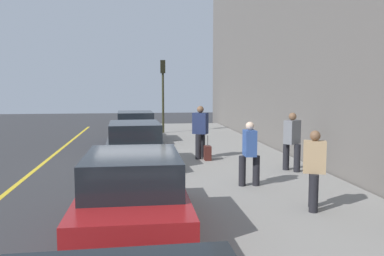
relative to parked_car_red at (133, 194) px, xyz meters
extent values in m
plane|color=#333335|center=(6.24, 0.02, -0.76)|extent=(56.00, 56.00, 0.00)
cube|color=gray|center=(6.24, -3.28, -0.68)|extent=(28.00, 4.60, 0.15)
cube|color=gold|center=(6.24, 3.22, -0.75)|extent=(28.00, 0.14, 0.01)
cube|color=white|center=(1.42, -0.68, -0.65)|extent=(5.28, 0.56, 0.22)
cylinder|color=black|center=(1.38, 0.83, -0.44)|extent=(0.64, 0.22, 0.64)
cylinder|color=black|center=(1.37, -0.85, -0.44)|extent=(0.64, 0.22, 0.64)
cylinder|color=black|center=(-1.25, 0.85, -0.44)|extent=(0.64, 0.22, 0.64)
cylinder|color=black|center=(-1.26, -0.83, -0.44)|extent=(0.64, 0.22, 0.64)
cube|color=maroon|center=(0.06, 0.00, -0.16)|extent=(4.25, 1.83, 0.64)
cube|color=black|center=(-0.15, 0.00, 0.46)|extent=(2.21, 1.61, 0.60)
cylinder|color=black|center=(7.52, 0.92, -0.44)|extent=(0.65, 0.24, 0.64)
cylinder|color=black|center=(7.58, -0.76, -0.44)|extent=(0.65, 0.24, 0.64)
cylinder|color=black|center=(4.79, 0.81, -0.44)|extent=(0.65, 0.24, 0.64)
cylinder|color=black|center=(4.86, -0.86, -0.44)|extent=(0.65, 0.24, 0.64)
cube|color=#383A3D|center=(6.19, 0.03, -0.16)|extent=(4.46, 1.97, 0.64)
cube|color=black|center=(5.97, 0.02, 0.46)|extent=(2.35, 1.69, 0.60)
cylinder|color=black|center=(13.20, 0.94, -0.44)|extent=(0.65, 0.24, 0.64)
cylinder|color=black|center=(13.27, -0.74, -0.44)|extent=(0.65, 0.24, 0.64)
cylinder|color=black|center=(10.55, 0.84, -0.44)|extent=(0.65, 0.24, 0.64)
cylinder|color=black|center=(10.61, -0.84, -0.44)|extent=(0.65, 0.24, 0.64)
cube|color=navy|center=(11.91, 0.05, -0.16)|extent=(4.35, 1.97, 0.64)
cube|color=black|center=(11.69, 0.04, 0.46)|extent=(2.29, 1.69, 0.60)
cylinder|color=black|center=(2.66, -2.71, -0.22)|extent=(0.18, 0.18, 0.77)
cylinder|color=black|center=(2.64, -3.07, -0.22)|extent=(0.18, 0.18, 0.77)
cube|color=#335193|center=(2.65, -2.89, 0.49)|extent=(0.45, 0.30, 0.66)
sphere|color=beige|center=(2.65, -2.89, 0.93)|extent=(0.21, 0.21, 0.21)
cylinder|color=black|center=(4.07, -4.75, -0.19)|extent=(0.19, 0.19, 0.82)
cylinder|color=black|center=(4.39, -4.54, -0.19)|extent=(0.19, 0.19, 0.82)
cube|color=slate|center=(4.23, -4.65, 0.57)|extent=(0.51, 0.56, 0.70)
sphere|color=brown|center=(4.23, -4.65, 1.03)|extent=(0.23, 0.23, 0.23)
cylinder|color=black|center=(6.90, -2.36, -0.17)|extent=(0.20, 0.20, 0.87)
cylinder|color=black|center=(6.55, -2.17, -0.17)|extent=(0.20, 0.20, 0.87)
cube|color=#1E284C|center=(6.72, -2.27, 0.63)|extent=(0.52, 0.59, 0.74)
sphere|color=brown|center=(6.72, -2.27, 1.12)|extent=(0.24, 0.24, 0.24)
cylinder|color=black|center=(0.38, -3.58, -0.22)|extent=(0.18, 0.18, 0.77)
cylinder|color=black|center=(0.72, -3.72, -0.22)|extent=(0.18, 0.18, 0.77)
cube|color=tan|center=(0.55, -3.65, 0.49)|extent=(0.43, 0.51, 0.65)
sphere|color=brown|center=(0.55, -3.65, 0.92)|extent=(0.21, 0.21, 0.21)
cylinder|color=#2D2D19|center=(14.77, -1.45, 1.02)|extent=(0.12, 0.12, 3.26)
cube|color=black|center=(14.77, -1.45, 3.01)|extent=(0.26, 0.26, 0.70)
sphere|color=red|center=(14.92, -1.45, 3.22)|extent=(0.14, 0.14, 0.14)
sphere|color=orange|center=(14.92, -1.45, 3.00)|extent=(0.14, 0.14, 0.14)
sphere|color=green|center=(14.92, -1.45, 2.78)|extent=(0.14, 0.14, 0.14)
cube|color=#471E19|center=(6.30, -2.45, -0.36)|extent=(0.34, 0.22, 0.50)
cylinder|color=#4C4C4C|center=(6.30, -2.45, 0.07)|extent=(0.03, 0.03, 0.36)
camera|label=1|loc=(-6.99, -0.12, 1.90)|focal=37.13mm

